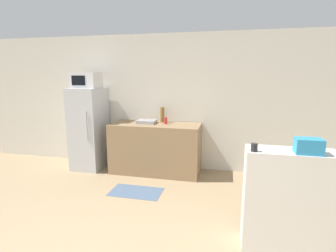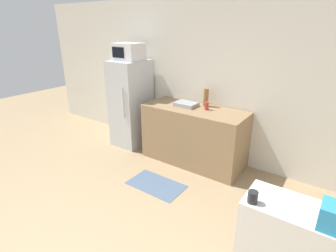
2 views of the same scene
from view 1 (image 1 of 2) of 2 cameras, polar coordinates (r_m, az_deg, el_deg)
name	(u,v)px [view 1 (image 1 of 2)]	position (r m, az deg, el deg)	size (l,w,h in m)	color
wall_back	(164,102)	(5.17, -0.96, 5.17)	(8.00, 0.06, 2.60)	silver
refrigerator	(89,128)	(5.40, -16.78, -0.51)	(0.57, 0.70, 1.58)	silver
microwave	(86,80)	(5.30, -17.36, 9.48)	(0.50, 0.40, 0.29)	white
counter	(156,148)	(4.98, -2.71, -4.83)	(1.66, 0.69, 0.94)	#937551
sink_basin	(147,122)	(4.94, -4.65, 0.96)	(0.35, 0.27, 0.06)	#9EA3A8
bottle_tall	(162,115)	(5.02, -1.24, 2.48)	(0.08, 0.08, 0.29)	olive
bottle_short	(166,121)	(4.85, -0.52, 1.20)	(0.06, 0.06, 0.12)	red
shelf_cabinet	(287,201)	(3.08, 24.48, -14.63)	(0.88, 0.35, 1.08)	white
basket	(309,146)	(2.84, 28.28, -3.89)	(0.24, 0.16, 0.15)	#2D8EC6
jar	(254,147)	(2.72, 18.26, -4.45)	(0.07, 0.07, 0.08)	#232328
kitchen_rug	(136,192)	(4.32, -6.99, -14.00)	(0.81, 0.47, 0.01)	slate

